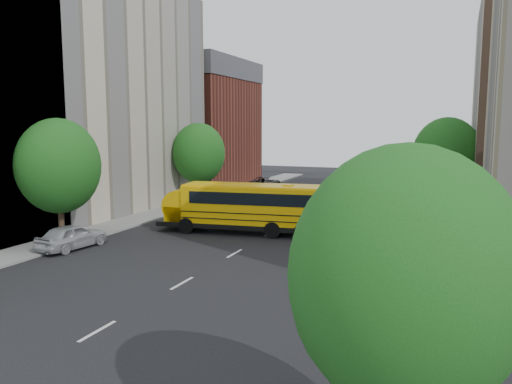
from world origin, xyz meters
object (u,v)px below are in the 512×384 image
Objects in this scene: parked_car_4 at (425,209)px; street_tree_1 at (58,166)px; street_tree_2 at (199,153)px; street_tree_3 at (405,278)px; parked_car_0 at (72,236)px; street_tree_4 at (446,156)px; parked_car_5 at (431,197)px; street_tree_5 at (449,153)px; school_bus at (244,205)px; safari_truck at (360,211)px; parked_car_2 at (265,183)px; parked_car_1 at (204,202)px.

street_tree_1 is at bearing -133.04° from parked_car_4.
street_tree_2 is 1.08× the size of street_tree_3.
street_tree_3 is at bearing 153.04° from parked_car_0.
parked_car_4 is (20.60, -0.05, -4.08)m from street_tree_2.
street_tree_4 is at bearing -131.86° from parked_car_0.
parked_car_5 is (19.20, 26.73, -0.06)m from parked_car_0.
street_tree_5 is at bearing 75.87° from parked_car_5.
school_bus is 11.36m from parked_car_0.
school_bus is 2.78× the size of parked_car_0.
school_bus is at bearing -131.74° from parked_car_4.
street_tree_3 is at bearing -82.47° from parked_car_5.
street_tree_4 reaches higher than parked_car_4.
parked_car_5 is at bearing 92.00° from street_tree_3.
street_tree_4 is at bearing 8.00° from parked_car_4.
street_tree_4 reaches higher than school_bus.
safari_truck reaches higher than parked_car_2.
street_tree_3 is 0.95× the size of street_tree_5.
street_tree_4 is 16.83m from school_bus.
street_tree_4 reaches higher than parked_car_1.
street_tree_1 is 1.03× the size of street_tree_2.
street_tree_5 reaches higher than street_tree_3.
parked_car_0 is 0.99× the size of parked_car_1.
street_tree_4 reaches higher than street_tree_5.
street_tree_1 reaches higher than parked_car_5.
parked_car_0 is (1.40, -18.64, -4.06)m from street_tree_2.
parked_car_4 is (11.41, 10.41, -1.19)m from school_bus.
parked_car_0 is 15.47m from parked_car_1.
parked_car_2 is at bearing 174.39° from parked_car_5.
parked_car_0 is at bearing -85.71° from street_tree_2.
parked_car_2 reaches higher than parked_car_4.
street_tree_2 is 19.13m from parked_car_0.
street_tree_2 is 0.95× the size of street_tree_4.
safari_truck is at bearing -128.00° from street_tree_4.
street_tree_5 is 1.32× the size of parked_car_2.
parked_car_2 is (-19.80, -0.29, -3.91)m from street_tree_5.
street_tree_4 is at bearing 146.29° from parked_car_2.
street_tree_1 reaches higher than school_bus.
parked_car_1 is at bearing -142.50° from street_tree_5.
school_bus is (9.19, 7.54, -3.01)m from street_tree_1.
parked_car_1 reaches higher than parked_car_5.
street_tree_1 reaches higher than street_tree_5.
street_tree_3 reaches higher than parked_car_1.
street_tree_4 reaches higher than street_tree_1.
street_tree_3 is 1.57× the size of parked_car_0.
parked_car_2 is 18.75m from parked_car_5.
street_tree_2 is at bearing -151.39° from street_tree_5.
parked_car_0 reaches higher than parked_car_5.
parked_car_0 is (-20.60, -30.64, -3.93)m from street_tree_5.
street_tree_5 is 12.76m from parked_car_4.
street_tree_3 is 0.88× the size of street_tree_4.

